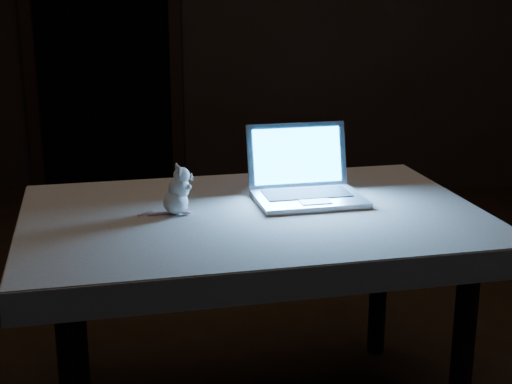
# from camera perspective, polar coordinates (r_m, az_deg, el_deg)

# --- Properties ---
(floor) EXTENTS (5.00, 5.00, 0.00)m
(floor) POSITION_cam_1_polar(r_m,az_deg,el_deg) (2.84, 0.90, -13.22)
(floor) COLOR black
(floor) RESTS_ON ground
(doorway) EXTENTS (1.06, 0.36, 2.13)m
(doorway) POSITION_cam_1_polar(r_m,az_deg,el_deg) (5.11, -11.78, 12.06)
(doorway) COLOR black
(doorway) RESTS_ON back_wall
(table) EXTENTS (1.46, 1.12, 0.70)m
(table) POSITION_cam_1_polar(r_m,az_deg,el_deg) (2.40, -0.19, -9.68)
(table) COLOR black
(table) RESTS_ON floor
(tablecloth) EXTENTS (1.46, 1.03, 0.09)m
(tablecloth) POSITION_cam_1_polar(r_m,az_deg,el_deg) (2.32, -1.69, -2.23)
(tablecloth) COLOR beige
(tablecloth) RESTS_ON table
(laptop) EXTENTS (0.40, 0.37, 0.23)m
(laptop) POSITION_cam_1_polar(r_m,az_deg,el_deg) (2.34, 4.16, 1.96)
(laptop) COLOR #BABABF
(laptop) RESTS_ON tablecloth
(plush_mouse) EXTENTS (0.11, 0.11, 0.15)m
(plush_mouse) POSITION_cam_1_polar(r_m,az_deg,el_deg) (2.24, -6.23, 0.19)
(plush_mouse) COLOR white
(plush_mouse) RESTS_ON tablecloth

